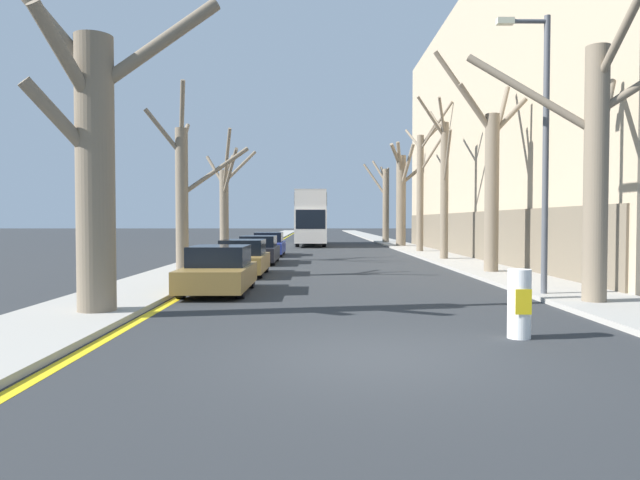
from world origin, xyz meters
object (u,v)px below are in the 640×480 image
(street_tree_right_2, at_px, (444,182))
(street_tree_right_5, at_px, (385,201))
(street_tree_left_1, at_px, (183,192))
(street_tree_right_4, at_px, (402,195))
(street_tree_right_1, at_px, (490,178))
(parked_car_2, at_px, (258,250))
(parked_car_0, at_px, (219,271))
(lamp_post, at_px, (542,140))
(street_tree_left_2, at_px, (226,202))
(parked_car_1, at_px, (243,258))
(traffic_bollard, at_px, (519,304))
(street_tree_right_3, at_px, (422,184))
(double_decker_bus, at_px, (311,215))
(street_tree_right_0, at_px, (596,158))
(parked_car_3, at_px, (269,245))
(street_tree_left_0, at_px, (94,156))

(street_tree_right_2, relative_size, street_tree_right_5, 1.08)
(street_tree_left_1, xyz_separation_m, street_tree_right_4, (11.43, 23.57, 0.96))
(street_tree_right_1, bearing_deg, parked_car_2, 148.40)
(parked_car_0, bearing_deg, lamp_post, -7.61)
(street_tree_left_2, height_order, parked_car_1, street_tree_left_2)
(parked_car_2, bearing_deg, traffic_bollard, -70.43)
(street_tree_right_3, relative_size, double_decker_bus, 0.79)
(street_tree_right_0, relative_size, parked_car_0, 1.93)
(street_tree_right_5, relative_size, parked_car_2, 1.73)
(street_tree_right_0, bearing_deg, street_tree_right_1, 89.84)
(street_tree_left_1, xyz_separation_m, parked_car_3, (2.01, 12.93, -2.41))
(street_tree_right_3, distance_m, parked_car_0, 22.57)
(street_tree_left_1, bearing_deg, double_decker_bus, 80.96)
(street_tree_right_1, xyz_separation_m, parked_car_3, (-9.38, 11.87, -3.01))
(parked_car_2, bearing_deg, street_tree_right_5, 69.79)
(street_tree_right_3, distance_m, parked_car_1, 18.02)
(street_tree_left_1, relative_size, street_tree_right_5, 0.90)
(parked_car_0, bearing_deg, parked_car_2, 90.00)
(street_tree_left_1, distance_m, street_tree_right_4, 26.21)
(double_decker_bus, xyz_separation_m, traffic_bollard, (3.87, -38.36, -1.91))
(street_tree_left_1, height_order, street_tree_right_0, street_tree_right_0)
(street_tree_right_1, height_order, parked_car_1, street_tree_right_1)
(street_tree_right_2, height_order, street_tree_right_4, street_tree_right_2)
(street_tree_right_5, height_order, lamp_post, street_tree_right_5)
(parked_car_1, relative_size, lamp_post, 0.54)
(street_tree_right_3, xyz_separation_m, parked_car_1, (-9.50, -14.84, -3.77))
(street_tree_right_0, xyz_separation_m, street_tree_right_3, (0.14, 22.75, 0.89))
(street_tree_right_1, bearing_deg, double_decker_bus, 104.77)
(street_tree_left_1, bearing_deg, traffic_bollard, -52.51)
(street_tree_right_4, bearing_deg, double_decker_bus, 150.27)
(double_decker_bus, height_order, parked_car_0, double_decker_bus)
(street_tree_right_4, bearing_deg, street_tree_right_1, -90.10)
(street_tree_right_0, bearing_deg, street_tree_right_5, 90.36)
(street_tree_right_0, relative_size, street_tree_right_3, 0.83)
(street_tree_right_2, xyz_separation_m, parked_car_1, (-9.25, -7.56, -3.37))
(street_tree_right_4, xyz_separation_m, parked_car_3, (-9.42, -10.64, -3.37))
(double_decker_bus, bearing_deg, parked_car_2, -96.54)
(street_tree_left_1, height_order, double_decker_bus, street_tree_left_1)
(street_tree_right_0, distance_m, street_tree_right_3, 22.76)
(street_tree_left_1, height_order, lamp_post, lamp_post)
(parked_car_1, distance_m, lamp_post, 11.35)
(street_tree_right_3, height_order, parked_car_2, street_tree_right_3)
(street_tree_left_0, height_order, traffic_bollard, street_tree_left_0)
(street_tree_right_2, bearing_deg, street_tree_left_0, -123.56)
(street_tree_right_2, height_order, double_decker_bus, street_tree_right_2)
(parked_car_0, relative_size, traffic_bollard, 3.29)
(street_tree_right_2, relative_size, parked_car_1, 2.06)
(street_tree_left_0, relative_size, street_tree_right_1, 0.88)
(street_tree_right_0, distance_m, parked_car_0, 10.13)
(street_tree_right_0, relative_size, lamp_post, 1.03)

